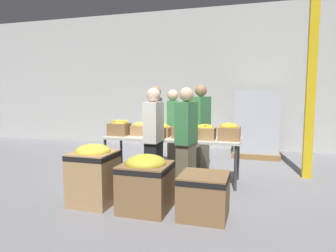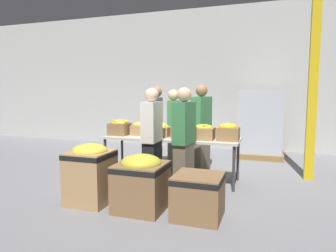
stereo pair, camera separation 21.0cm
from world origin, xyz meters
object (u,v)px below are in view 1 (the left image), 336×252
object	(u,v)px
donation_bin_1	(146,181)
sorting_table	(172,140)
banana_box_0	(119,127)
volunteer_1	(156,128)
banana_box_3	(183,130)
pallet_stack_0	(257,123)
banana_box_1	(142,128)
volunteer_3	(154,140)
donation_bin_2	(204,194)
support_pillar	(312,71)
banana_box_2	(161,130)
banana_box_4	(205,132)
volunteer_2	(186,141)
volunteer_4	(200,129)
pallet_stack_1	(256,131)
volunteer_0	(173,131)
banana_box_5	(229,131)
donation_bin_0	(94,172)

from	to	relation	value
donation_bin_1	sorting_table	bearing A→B (deg)	92.48
banana_box_0	volunteer_1	distance (m)	0.91
banana_box_3	pallet_stack_0	bearing A→B (deg)	65.10
banana_box_1	volunteer_3	xyz separation A→B (m)	(0.48, -0.67, -0.09)
donation_bin_2	support_pillar	size ratio (longest dim) A/B	0.15
banana_box_0	banana_box_2	xyz separation A→B (m)	(0.80, 0.09, -0.03)
banana_box_4	volunteer_2	xyz separation A→B (m)	(-0.20, -0.53, -0.09)
banana_box_0	volunteer_4	distance (m)	1.64
pallet_stack_1	sorting_table	bearing A→B (deg)	-117.07
sorting_table	volunteer_3	xyz separation A→B (m)	(-0.13, -0.61, 0.09)
volunteer_4	donation_bin_1	bearing A→B (deg)	9.58
banana_box_2	volunteer_0	distance (m)	0.63
banana_box_5	volunteer_4	distance (m)	1.05
volunteer_1	sorting_table	bearing A→B (deg)	13.92
sorting_table	volunteer_3	distance (m)	0.63
volunteer_0	donation_bin_2	world-z (taller)	volunteer_0
banana_box_2	pallet_stack_1	distance (m)	3.33
volunteer_2	donation_bin_0	world-z (taller)	volunteer_2
banana_box_1	support_pillar	bearing A→B (deg)	14.56
banana_box_1	donation_bin_1	distance (m)	1.78
banana_box_4	donation_bin_2	size ratio (longest dim) A/B	0.59
banana_box_2	donation_bin_0	distance (m)	1.68
banana_box_0	pallet_stack_1	xyz separation A→B (m)	(2.49, 2.94, -0.34)
banana_box_0	volunteer_2	xyz separation A→B (m)	(1.44, -0.57, -0.11)
sorting_table	banana_box_3	xyz separation A→B (m)	(0.23, -0.05, 0.19)
banana_box_1	donation_bin_1	size ratio (longest dim) A/B	0.47
volunteer_0	pallet_stack_0	world-z (taller)	pallet_stack_0
sorting_table	volunteer_4	bearing A→B (deg)	62.98
support_pillar	banana_box_0	bearing A→B (deg)	-165.24
volunteer_4	donation_bin_2	bearing A→B (deg)	29.39
volunteer_1	volunteer_2	xyz separation A→B (m)	(0.98, -1.35, -0.03)
banana_box_0	banana_box_1	size ratio (longest dim) A/B	1.05
volunteer_0	donation_bin_0	bearing A→B (deg)	-28.86
donation_bin_1	volunteer_3	bearing A→B (deg)	102.46
banana_box_4	pallet_stack_1	size ratio (longest dim) A/B	0.30
banana_box_0	donation_bin_1	world-z (taller)	banana_box_0
sorting_table	banana_box_5	world-z (taller)	banana_box_5
volunteer_2	donation_bin_1	xyz separation A→B (m)	(-0.36, -0.88, -0.43)
banana_box_1	banana_box_4	bearing A→B (deg)	-7.34
volunteer_2	pallet_stack_1	size ratio (longest dim) A/B	1.37
support_pillar	pallet_stack_0	xyz separation A→B (m)	(-0.93, 1.81, -1.17)
banana_box_2	volunteer_0	xyz separation A→B (m)	(0.05, 0.62, -0.09)
donation_bin_0	donation_bin_1	xyz separation A→B (m)	(0.80, 0.00, -0.06)
banana_box_5	donation_bin_2	xyz separation A→B (m)	(-0.18, -1.44, -0.64)
banana_box_4	sorting_table	bearing A→B (deg)	171.16
banana_box_0	pallet_stack_1	bearing A→B (deg)	49.71
banana_box_3	volunteer_4	world-z (taller)	volunteer_4
sorting_table	banana_box_2	distance (m)	0.28
banana_box_4	support_pillar	bearing A→B (deg)	27.80
sorting_table	donation_bin_2	bearing A→B (deg)	-60.26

